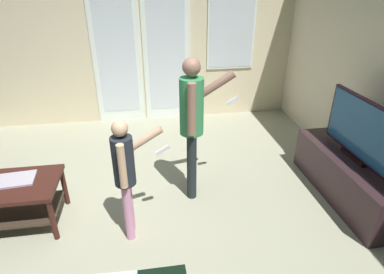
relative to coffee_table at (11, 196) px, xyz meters
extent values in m
cube|color=#A4A388|center=(1.02, -0.18, -0.35)|extent=(5.64, 5.45, 0.02)
cube|color=beige|center=(1.02, 2.52, 1.05)|extent=(5.64, 0.06, 2.79)
cube|color=white|center=(0.92, 2.48, 0.66)|extent=(0.75, 0.02, 2.06)
cube|color=silver|center=(0.92, 2.46, 0.71)|extent=(0.59, 0.01, 1.76)
cube|color=white|center=(1.70, 2.48, 0.66)|extent=(0.75, 0.02, 2.06)
cube|color=silver|center=(1.70, 2.46, 0.71)|extent=(0.59, 0.01, 1.76)
cube|color=white|center=(2.75, 2.48, 1.11)|extent=(0.78, 0.02, 1.27)
cube|color=silver|center=(2.75, 2.46, 1.11)|extent=(0.72, 0.01, 1.21)
cube|color=#3C1A14|center=(0.00, 0.00, 0.11)|extent=(0.89, 0.59, 0.04)
cube|color=#372B21|center=(0.00, 0.00, -0.18)|extent=(0.81, 0.51, 0.02)
cylinder|color=#3C1A14|center=(0.41, -0.26, -0.13)|extent=(0.05, 0.05, 0.43)
cylinder|color=#3C1A14|center=(0.41, 0.26, -0.13)|extent=(0.05, 0.05, 0.43)
cube|color=#322023|center=(3.43, -0.07, -0.10)|extent=(0.49, 1.52, 0.48)
cube|color=black|center=(3.43, -0.07, 0.16)|extent=(0.08, 0.37, 0.04)
cube|color=black|center=(3.43, -0.07, 0.48)|extent=(0.04, 1.06, 0.61)
cube|color=navy|center=(3.41, -0.07, 0.48)|extent=(0.00, 1.01, 0.56)
cylinder|color=#202629|center=(1.75, 0.18, 0.03)|extent=(0.10, 0.10, 0.74)
cylinder|color=#202629|center=(1.77, 0.34, 0.03)|extent=(0.10, 0.10, 0.74)
cylinder|color=#378C52|center=(1.76, 0.26, 0.69)|extent=(0.24, 0.24, 0.58)
sphere|color=#976C5A|center=(1.76, 0.26, 1.09)|extent=(0.18, 0.18, 0.18)
cylinder|color=#976C5A|center=(1.74, 0.09, 0.72)|extent=(0.08, 0.08, 0.52)
cylinder|color=#976C5A|center=(2.00, 0.39, 0.84)|extent=(0.48, 0.15, 0.36)
cube|color=white|center=(2.21, 0.36, 0.69)|extent=(0.14, 0.06, 0.10)
cylinder|color=pink|center=(1.09, -0.36, -0.06)|extent=(0.08, 0.08, 0.57)
cylinder|color=pink|center=(1.10, -0.23, -0.06)|extent=(0.08, 0.08, 0.57)
cylinder|color=#222730|center=(1.09, -0.30, 0.45)|extent=(0.19, 0.19, 0.45)
sphere|color=#E2B089|center=(1.09, -0.30, 0.76)|extent=(0.14, 0.14, 0.14)
cylinder|color=#E2B089|center=(1.09, -0.42, 0.48)|extent=(0.06, 0.06, 0.40)
cylinder|color=#E2B089|center=(1.27, -0.17, 0.57)|extent=(0.37, 0.07, 0.26)
cube|color=white|center=(1.43, -0.18, 0.47)|extent=(0.14, 0.04, 0.10)
cube|color=#B6ABBD|center=(0.06, 0.05, 0.14)|extent=(0.36, 0.29, 0.02)
camera|label=1|loc=(1.31, -2.65, 1.83)|focal=29.66mm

